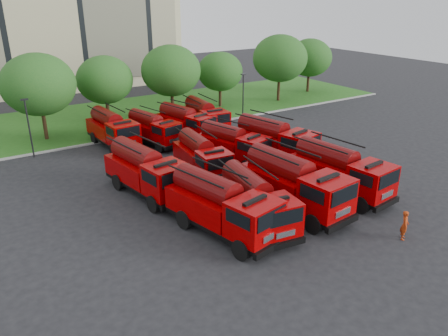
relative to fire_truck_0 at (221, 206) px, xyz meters
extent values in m
plane|color=black|center=(3.22, 2.29, -1.75)|extent=(140.00, 140.00, 0.00)
cube|color=#1C4D14|center=(3.22, 28.29, -1.69)|extent=(70.00, 16.00, 0.12)
cube|color=gray|center=(3.22, 20.19, -1.68)|extent=(70.00, 0.30, 0.14)
cylinder|color=#382314|center=(-4.78, 23.79, -0.35)|extent=(0.36, 0.36, 2.80)
ellipsoid|color=#144716|center=(-4.78, 23.79, 3.61)|extent=(6.72, 6.72, 5.71)
cylinder|color=#382314|center=(2.22, 26.29, -0.52)|extent=(0.36, 0.36, 2.45)
ellipsoid|color=#144716|center=(2.22, 26.29, 2.94)|extent=(5.88, 5.88, 5.00)
cylinder|color=#382314|center=(9.22, 24.79, -0.38)|extent=(0.36, 0.36, 2.73)
ellipsoid|color=#144716|center=(9.22, 24.79, 3.48)|extent=(6.55, 6.55, 5.57)
cylinder|color=#382314|center=(16.22, 25.79, -0.61)|extent=(0.36, 0.36, 2.27)
ellipsoid|color=#144716|center=(16.22, 25.79, 2.61)|extent=(5.46, 5.46, 4.64)
cylinder|color=#382314|center=(24.22, 24.29, -0.31)|extent=(0.36, 0.36, 2.87)
ellipsoid|color=#144716|center=(24.22, 24.29, 3.75)|extent=(6.89, 6.89, 5.85)
cylinder|color=#382314|center=(31.22, 26.29, -0.49)|extent=(0.36, 0.36, 2.52)
ellipsoid|color=#144716|center=(31.22, 26.29, 3.08)|extent=(6.05, 6.05, 5.14)
cylinder|color=black|center=(-6.78, 19.49, 0.75)|extent=(0.14, 0.14, 5.00)
cube|color=black|center=(-6.78, 19.49, 3.30)|extent=(0.60, 0.25, 0.12)
cylinder|color=black|center=(15.22, 19.49, 0.75)|extent=(0.14, 0.14, 5.00)
cube|color=black|center=(15.22, 19.49, 3.30)|extent=(0.60, 0.25, 0.12)
cube|color=black|center=(0.00, 0.01, -1.06)|extent=(3.96, 7.80, 0.32)
cube|color=black|center=(0.79, -3.68, -1.11)|extent=(2.66, 0.82, 0.37)
cube|color=#900001|center=(0.53, -2.49, 0.14)|extent=(3.04, 2.84, 2.08)
cube|color=black|center=(0.78, -3.65, 0.62)|extent=(2.20, 0.52, 0.91)
cube|color=#900001|center=(-0.25, 1.16, -0.20)|extent=(3.58, 5.34, 1.38)
cylinder|color=#4B0304|center=(-0.25, 1.16, 0.93)|extent=(2.50, 4.71, 1.60)
cylinder|color=black|center=(-0.62, -2.95, -1.16)|extent=(0.61, 1.22, 1.17)
cylinder|color=black|center=(1.77, -2.44, -1.16)|extent=(0.61, 1.22, 1.17)
cylinder|color=black|center=(-1.60, 1.63, -1.16)|extent=(0.61, 1.22, 1.17)
cylinder|color=black|center=(0.79, 2.14, -1.16)|extent=(0.61, 1.22, 1.17)
cube|color=black|center=(2.16, -0.33, -1.11)|extent=(3.17, 7.12, 0.29)
cube|color=black|center=(1.69, -3.79, -1.16)|extent=(2.47, 0.58, 0.34)
cube|color=#900001|center=(1.84, -2.67, 0.00)|extent=(2.68, 2.47, 1.92)
cube|color=black|center=(1.69, -3.76, 0.44)|extent=(2.05, 0.33, 0.84)
cube|color=#900001|center=(2.31, 0.74, -0.32)|extent=(3.00, 4.80, 1.28)
cylinder|color=#4B0304|center=(2.31, 0.74, 0.72)|extent=(2.02, 4.29, 1.47)
cylinder|color=black|center=(0.70, -2.71, -1.21)|extent=(0.49, 1.12, 1.08)
cylinder|color=black|center=(2.94, -3.02, -1.21)|extent=(0.49, 1.12, 1.08)
cylinder|color=black|center=(1.28, 1.57, -1.21)|extent=(0.49, 1.12, 1.08)
cylinder|color=black|center=(3.52, 1.27, -1.21)|extent=(0.49, 1.12, 1.08)
cube|color=black|center=(5.49, 0.02, -1.02)|extent=(3.34, 8.06, 0.34)
cube|color=black|center=(5.88, -3.93, -1.08)|extent=(2.81, 0.56, 0.39)
cube|color=#900001|center=(5.75, -2.65, 0.24)|extent=(2.97, 2.72, 2.18)
cube|color=black|center=(5.88, -3.90, 0.74)|extent=(2.35, 0.29, 0.95)
cube|color=#900001|center=(5.36, 1.25, -0.12)|extent=(3.24, 5.40, 1.46)
cylinder|color=#4B0304|center=(5.36, 1.25, 1.07)|extent=(2.14, 4.85, 1.68)
cylinder|color=black|center=(4.49, -3.00, -1.13)|extent=(0.51, 1.26, 1.23)
cylinder|color=black|center=(7.06, -2.75, -1.13)|extent=(0.51, 1.26, 1.23)
cylinder|color=black|center=(4.00, 1.90, -1.13)|extent=(0.51, 1.26, 1.23)
cylinder|color=black|center=(6.57, 2.16, -1.13)|extent=(0.51, 1.26, 1.23)
cube|color=black|center=(9.75, 0.08, -1.06)|extent=(3.25, 7.65, 0.32)
cube|color=black|center=(10.17, -3.67, -1.11)|extent=(2.66, 0.56, 0.37)
cube|color=#900001|center=(10.04, -2.45, 0.13)|extent=(2.84, 2.61, 2.07)
cube|color=black|center=(10.17, -3.63, 0.61)|extent=(2.22, 0.30, 0.90)
cube|color=#900001|center=(9.62, 1.24, -0.21)|extent=(3.13, 5.14, 1.38)
cylinder|color=#4B0304|center=(9.62, 1.24, 0.92)|extent=(2.08, 4.60, 1.59)
cylinder|color=black|center=(8.85, -2.80, -1.17)|extent=(0.50, 1.20, 1.17)
cylinder|color=black|center=(11.27, -2.53, -1.17)|extent=(0.50, 1.20, 1.17)
cylinder|color=black|center=(8.33, 1.84, -1.17)|extent=(0.50, 1.20, 1.17)
cylinder|color=black|center=(10.75, 2.11, -1.17)|extent=(0.50, 1.20, 1.17)
cube|color=black|center=(-1.50, 7.45, -1.06)|extent=(3.52, 7.66, 0.32)
cube|color=black|center=(-0.93, 3.75, -1.12)|extent=(2.64, 0.66, 0.37)
cube|color=#900001|center=(-1.11, 4.95, 0.12)|extent=(2.90, 2.68, 2.05)
cube|color=black|center=(-0.93, 3.78, 0.60)|extent=(2.19, 0.39, 0.90)
cube|color=#900001|center=(-1.67, 8.59, -0.22)|extent=(3.29, 5.18, 1.37)
cylinder|color=#4B0304|center=(-1.67, 8.59, 0.90)|extent=(2.23, 4.61, 1.58)
cylinder|color=black|center=(-2.28, 4.56, -1.17)|extent=(0.54, 1.20, 1.16)
cylinder|color=black|center=(0.12, 4.92, -1.17)|extent=(0.54, 1.20, 1.16)
cylinder|color=black|center=(-2.98, 9.14, -1.17)|extent=(0.54, 1.20, 1.16)
cylinder|color=black|center=(-0.59, 9.51, -1.17)|extent=(0.54, 1.20, 1.16)
cube|color=black|center=(3.46, 8.27, -1.14)|extent=(2.77, 6.71, 0.28)
cube|color=black|center=(3.14, 4.97, -1.19)|extent=(2.34, 0.46, 0.33)
cube|color=#900001|center=(3.24, 6.04, -0.09)|extent=(2.47, 2.26, 1.82)
cube|color=black|center=(3.14, 5.00, 0.33)|extent=(1.95, 0.24, 0.79)
cube|color=#900001|center=(3.56, 9.29, -0.40)|extent=(2.69, 4.49, 1.21)
cylinder|color=#4B0304|center=(3.56, 9.29, 0.60)|extent=(1.77, 4.03, 1.40)
cylinder|color=black|center=(2.16, 5.96, -1.24)|extent=(0.42, 1.05, 1.03)
cylinder|color=black|center=(4.29, 5.75, -1.24)|extent=(0.42, 1.05, 1.03)
cylinder|color=black|center=(2.55, 10.05, -1.24)|extent=(0.42, 1.05, 1.03)
cylinder|color=black|center=(4.69, 9.84, -1.24)|extent=(0.42, 1.05, 1.03)
cube|color=black|center=(7.09, 9.42, -1.14)|extent=(3.80, 6.86, 0.28)
cube|color=black|center=(7.97, 6.24, -1.19)|extent=(2.31, 0.84, 0.33)
cube|color=#900001|center=(7.68, 7.27, -0.09)|extent=(2.75, 2.58, 1.82)
cube|color=black|center=(7.96, 6.26, 0.32)|extent=(1.90, 0.57, 0.79)
cube|color=#900001|center=(6.81, 10.41, -0.40)|extent=(3.34, 4.74, 1.21)
cylinder|color=#4B0304|center=(6.81, 10.41, 0.59)|extent=(2.39, 4.14, 1.40)
cylinder|color=black|center=(6.70, 6.80, -1.24)|extent=(0.59, 1.07, 1.02)
cylinder|color=black|center=(8.76, 7.37, -1.24)|extent=(0.59, 1.07, 1.02)
cylinder|color=black|center=(5.61, 10.75, -1.24)|extent=(0.59, 1.07, 1.02)
cylinder|color=black|center=(7.67, 11.33, -1.24)|extent=(0.59, 1.07, 1.02)
cube|color=black|center=(10.16, 7.81, -1.06)|extent=(4.04, 7.80, 0.32)
cube|color=black|center=(11.00, 4.13, -1.11)|extent=(2.65, 0.85, 0.37)
cube|color=#900001|center=(10.73, 5.32, 0.14)|extent=(3.06, 2.86, 2.07)
cube|color=black|center=(10.99, 4.16, 0.62)|extent=(2.19, 0.55, 0.90)
cube|color=#900001|center=(9.90, 8.95, -0.21)|extent=(3.62, 5.35, 1.38)
cylinder|color=#4B0304|center=(9.90, 8.95, 0.92)|extent=(2.55, 4.71, 1.59)
cylinder|color=black|center=(9.58, 4.84, -1.16)|extent=(0.62, 1.22, 1.17)
cylinder|color=black|center=(11.97, 5.38, -1.16)|extent=(0.62, 1.22, 1.17)
cylinder|color=black|center=(8.54, 9.40, -1.16)|extent=(0.62, 1.22, 1.17)
cylinder|color=black|center=(10.93, 9.94, -1.16)|extent=(0.62, 1.22, 1.17)
cube|color=black|center=(0.04, 18.62, -1.11)|extent=(2.80, 7.05, 0.30)
cube|color=black|center=(0.31, 15.14, -1.16)|extent=(2.47, 0.44, 0.34)
cube|color=#900001|center=(0.22, 16.27, 0.00)|extent=(2.57, 2.35, 1.92)
cube|color=black|center=(0.31, 15.17, 0.44)|extent=(2.06, 0.21, 0.84)
cube|color=#900001|center=(-0.05, 19.70, -0.32)|extent=(2.76, 4.70, 1.28)
cylinder|color=#4B0304|center=(-0.05, 19.70, 0.72)|extent=(1.80, 4.24, 1.48)
cylinder|color=black|center=(-0.89, 15.98, -1.21)|extent=(0.43, 1.11, 1.08)
cylinder|color=black|center=(1.37, 16.16, -1.21)|extent=(0.43, 1.11, 1.08)
cylinder|color=black|center=(-1.23, 20.30, -1.21)|extent=(0.43, 1.11, 1.08)
cylinder|color=black|center=(1.03, 20.48, -1.21)|extent=(0.43, 1.11, 1.08)
cube|color=black|center=(3.36, 17.19, -1.17)|extent=(3.37, 6.58, 0.27)
cube|color=black|center=(4.05, 14.08, -1.21)|extent=(2.24, 0.70, 0.31)
cube|color=#900001|center=(3.82, 15.09, -0.16)|extent=(2.57, 2.40, 1.75)
cube|color=black|center=(4.04, 14.11, 0.25)|extent=(1.85, 0.45, 0.76)
cube|color=#900001|center=(3.15, 18.15, -0.45)|extent=(3.03, 4.50, 1.17)
cylinder|color=#4B0304|center=(3.15, 18.15, 0.51)|extent=(2.13, 3.97, 1.35)
cylinder|color=black|center=(2.86, 14.69, -1.26)|extent=(0.52, 1.03, 0.99)
cylinder|color=black|center=(4.87, 15.14, -1.26)|extent=(0.52, 1.03, 0.99)
cylinder|color=black|center=(2.01, 18.55, -1.26)|extent=(0.52, 1.03, 0.99)
cylinder|color=black|center=(4.02, 18.99, -1.26)|extent=(0.52, 1.03, 0.99)
cube|color=black|center=(6.80, 17.27, -1.13)|extent=(3.60, 6.94, 0.28)
cube|color=black|center=(7.56, 14.00, -1.18)|extent=(2.36, 0.76, 0.33)
cube|color=#900001|center=(7.31, 15.06, -0.07)|extent=(2.72, 2.55, 1.84)
cube|color=black|center=(7.55, 14.02, 0.36)|extent=(1.95, 0.49, 0.80)
cube|color=#900001|center=(6.57, 18.28, -0.38)|extent=(3.23, 4.76, 1.23)
cylinder|color=#4B0304|center=(6.57, 18.28, 0.63)|extent=(2.27, 4.19, 1.42)
cylinder|color=black|center=(6.30, 14.63, -1.23)|extent=(0.56, 1.09, 1.04)
cylinder|color=black|center=(8.41, 15.11, -1.23)|extent=(0.56, 1.09, 1.04)
cylinder|color=black|center=(5.36, 18.68, -1.23)|extent=(0.56, 1.09, 1.04)
cylinder|color=black|center=(7.48, 19.17, -1.23)|extent=(0.56, 1.09, 1.04)
cube|color=black|center=(9.37, 17.93, -1.12)|extent=(2.71, 6.94, 0.29)
cube|color=black|center=(9.13, 14.49, -1.17)|extent=(2.44, 0.41, 0.34)
cube|color=#900001|center=(9.20, 15.60, -0.03)|extent=(2.52, 2.30, 1.89)
cube|color=black|center=(9.13, 14.52, 0.41)|extent=(2.04, 0.19, 0.83)
cube|color=#900001|center=(9.44, 18.99, -0.34)|extent=(2.69, 4.62, 1.26)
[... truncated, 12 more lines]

